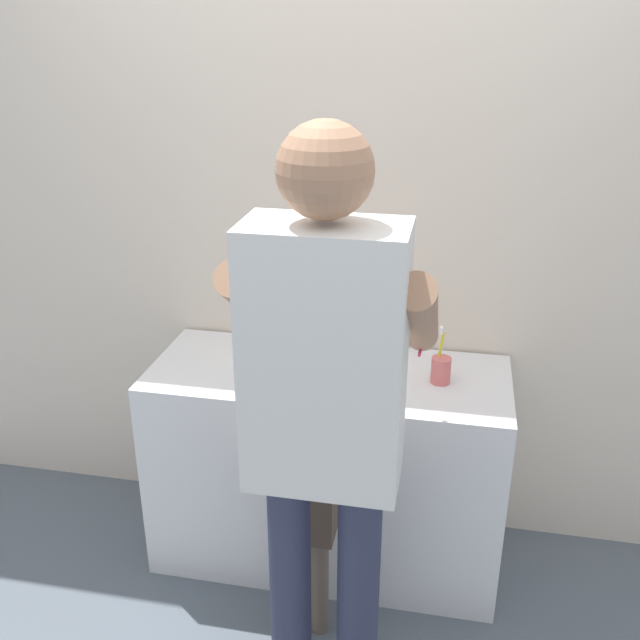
{
  "coord_description": "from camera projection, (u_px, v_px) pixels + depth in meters",
  "views": [
    {
      "loc": [
        0.43,
        -1.98,
        2.0
      ],
      "look_at": [
        0.0,
        0.15,
        1.08
      ],
      "focal_mm": 40.09,
      "sensor_mm": 36.0,
      "label": 1
    }
  ],
  "objects": [
    {
      "name": "child_toddler",
      "position": [
        305.0,
        503.0,
        2.35
      ],
      "size": [
        0.27,
        0.27,
        0.89
      ],
      "color": "#6B5B4C",
      "rests_on": "ground"
    },
    {
      "name": "adult_parent",
      "position": [
        326.0,
        394.0,
        1.9
      ],
      "size": [
        0.56,
        0.58,
        1.79
      ],
      "color": "#2D334C",
      "rests_on": "ground"
    },
    {
      "name": "sink_basin",
      "position": [
        327.0,
        361.0,
        2.56
      ],
      "size": [
        0.34,
        0.34,
        0.11
      ],
      "color": "white",
      "rests_on": "vanity_cabinet"
    },
    {
      "name": "vanity_cabinet",
      "position": [
        328.0,
        466.0,
        2.76
      ],
      "size": [
        1.31,
        0.54,
        0.81
      ],
      "primitive_type": "cube",
      "color": "white",
      "rests_on": "ground"
    },
    {
      "name": "toothbrush_cup",
      "position": [
        441.0,
        369.0,
        2.51
      ],
      "size": [
        0.07,
        0.07,
        0.21
      ],
      "color": "#D86666",
      "rests_on": "vanity_cabinet"
    },
    {
      "name": "back_wall",
      "position": [
        345.0,
        206.0,
        2.68
      ],
      "size": [
        4.4,
        0.08,
        2.7
      ],
      "color": "beige",
      "rests_on": "ground"
    },
    {
      "name": "faucet",
      "position": [
        337.0,
        331.0,
        2.74
      ],
      "size": [
        0.18,
        0.14,
        0.18
      ],
      "color": "#B7BABF",
      "rests_on": "vanity_cabinet"
    },
    {
      "name": "ground_plane",
      "position": [
        312.0,
        603.0,
        2.65
      ],
      "size": [
        14.0,
        14.0,
        0.0
      ],
      "primitive_type": "plane",
      "color": "slate"
    }
  ]
}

